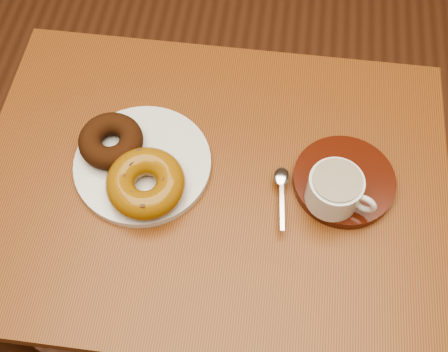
# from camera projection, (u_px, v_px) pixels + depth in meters

# --- Properties ---
(cafe_table) EXTENTS (0.75, 0.56, 0.70)m
(cafe_table) POSITION_uv_depth(u_px,v_px,m) (213.00, 212.00, 0.98)
(cafe_table) COLOR brown
(cafe_table) RESTS_ON ground
(donut_plate) EXTENTS (0.27, 0.27, 0.01)m
(donut_plate) POSITION_uv_depth(u_px,v_px,m) (143.00, 164.00, 0.89)
(donut_plate) COLOR silver
(donut_plate) RESTS_ON cafe_table
(donut_cinnamon) EXTENTS (0.13, 0.13, 0.04)m
(donut_cinnamon) POSITION_uv_depth(u_px,v_px,m) (111.00, 141.00, 0.88)
(donut_cinnamon) COLOR #32170A
(donut_cinnamon) RESTS_ON donut_plate
(donut_caramel) EXTENTS (0.12, 0.12, 0.04)m
(donut_caramel) POSITION_uv_depth(u_px,v_px,m) (146.00, 183.00, 0.84)
(donut_caramel) COLOR #905D0F
(donut_caramel) RESTS_ON donut_plate
(saucer) EXTENTS (0.16, 0.16, 0.02)m
(saucer) POSITION_uv_depth(u_px,v_px,m) (344.00, 181.00, 0.87)
(saucer) COLOR #3D1208
(saucer) RESTS_ON cafe_table
(coffee_cup) EXTENTS (0.10, 0.08, 0.06)m
(coffee_cup) POSITION_uv_depth(u_px,v_px,m) (335.00, 190.00, 0.83)
(coffee_cup) COLOR silver
(coffee_cup) RESTS_ON saucer
(teaspoon) EXTENTS (0.02, 0.11, 0.01)m
(teaspoon) POSITION_uv_depth(u_px,v_px,m) (282.00, 182.00, 0.86)
(teaspoon) COLOR silver
(teaspoon) RESTS_ON saucer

